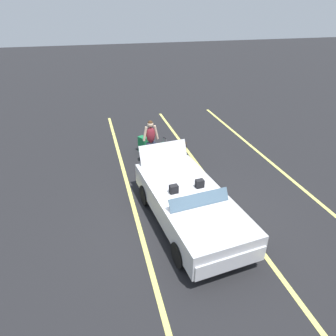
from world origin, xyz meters
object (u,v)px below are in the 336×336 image
object	(u,v)px
suitcase_small_carryon	(164,150)
suitcase_large_black	(179,152)
suitcase_medium_bright	(144,144)
traveler_person	(151,140)
convertible_car	(193,209)

from	to	relation	value
suitcase_small_carryon	suitcase_large_black	bearing A→B (deg)	103.73
suitcase_medium_bright	traveler_person	xyz separation A→B (m)	(1.02, 0.10, 0.62)
suitcase_medium_bright	convertible_car	bearing A→B (deg)	-115.95
suitcase_medium_bright	suitcase_small_carryon	size ratio (longest dim) A/B	0.84
convertible_car	traveler_person	size ratio (longest dim) A/B	2.62
traveler_person	suitcase_small_carryon	bearing A→B (deg)	120.64
suitcase_large_black	traveler_person	distance (m)	1.19
convertible_car	suitcase_large_black	world-z (taller)	convertible_car
suitcase_large_black	suitcase_medium_bright	distance (m)	1.62
convertible_car	traveler_person	xyz separation A→B (m)	(-3.86, -0.27, 0.34)
convertible_car	suitcase_small_carryon	distance (m)	4.33
convertible_car	suitcase_small_carryon	world-z (taller)	convertible_car
suitcase_large_black	suitcase_medium_bright	size ratio (longest dim) A/B	1.19
suitcase_medium_bright	traveler_person	bearing A→B (deg)	-114.92
convertible_car	traveler_person	bearing A→B (deg)	177.71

